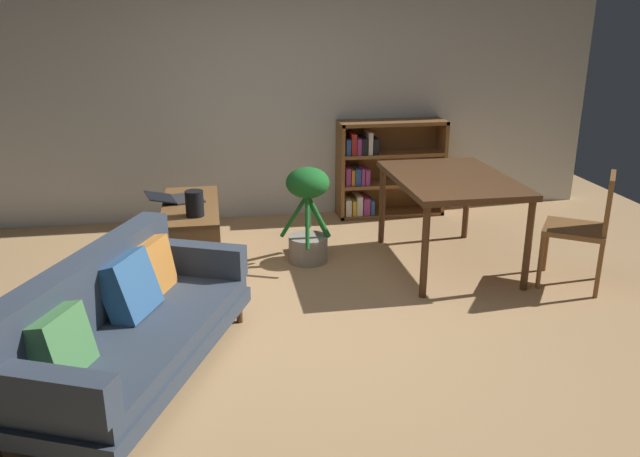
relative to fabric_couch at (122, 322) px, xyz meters
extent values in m
plane|color=tan|center=(1.24, 0.39, -0.37)|extent=(8.16, 8.16, 0.00)
cube|color=silver|center=(1.24, 3.09, 0.98)|extent=(6.80, 0.10, 2.70)
cylinder|color=#56351E|center=(0.70, 0.60, -0.30)|extent=(0.04, 0.04, 0.14)
cylinder|color=#56351E|center=(0.11, 0.85, -0.30)|extent=(0.04, 0.04, 0.14)
cube|color=#384251|center=(0.08, -0.04, -0.17)|extent=(1.41, 1.97, 0.10)
cube|color=#384251|center=(0.08, -0.04, -0.07)|extent=(1.36, 1.90, 0.10)
cube|color=#384251|center=(-0.19, 0.07, 0.18)|extent=(0.85, 1.68, 0.41)
cube|color=#384251|center=(0.41, 0.73, 0.08)|extent=(0.72, 0.41, 0.21)
cube|color=#384251|center=(-0.25, -0.82, 0.08)|extent=(0.72, 0.41, 0.21)
cube|color=#4C894C|center=(-0.23, -0.45, 0.12)|extent=(0.32, 0.38, 0.35)
cube|color=#336093|center=(0.04, 0.17, 0.14)|extent=(0.38, 0.44, 0.40)
cube|color=orange|center=(0.15, 0.47, 0.13)|extent=(0.30, 0.39, 0.37)
cube|color=brown|center=(0.37, 2.30, -0.09)|extent=(0.46, 0.04, 0.54)
cube|color=brown|center=(0.37, 1.18, -0.09)|extent=(0.46, 0.04, 0.54)
cube|color=brown|center=(0.37, 1.74, -0.12)|extent=(0.46, 1.11, 0.04)
cube|color=brown|center=(0.37, 1.74, 0.16)|extent=(0.46, 1.15, 0.04)
cube|color=brown|center=(0.37, 1.74, -0.35)|extent=(0.46, 1.11, 0.04)
cube|color=#333338|center=(0.34, 1.91, 0.18)|extent=(0.31, 0.37, 0.02)
cube|color=black|center=(0.12, 1.85, 0.22)|extent=(0.29, 0.35, 0.07)
cylinder|color=black|center=(0.41, 1.42, 0.28)|extent=(0.14, 0.14, 0.20)
cylinder|color=slate|center=(0.41, 1.42, 0.32)|extent=(0.08, 0.08, 0.01)
cylinder|color=#9E9389|center=(1.35, 1.66, -0.25)|extent=(0.34, 0.34, 0.23)
cylinder|color=#1E6B28|center=(1.44, 1.64, 0.04)|extent=(0.22, 0.09, 0.38)
cylinder|color=#1E6B28|center=(1.37, 1.79, 0.16)|extent=(0.09, 0.30, 0.62)
cylinder|color=#1E6B28|center=(1.24, 1.68, 0.05)|extent=(0.26, 0.08, 0.40)
cylinder|color=#1E6B28|center=(1.32, 1.51, 0.15)|extent=(0.08, 0.34, 0.59)
ellipsoid|color=#1E6B28|center=(1.35, 1.66, 0.34)|extent=(0.37, 0.37, 0.26)
cylinder|color=#56351E|center=(2.10, 2.01, 0.00)|extent=(0.06, 0.06, 0.73)
cylinder|color=#56351E|center=(2.10, 0.78, 0.00)|extent=(0.06, 0.06, 0.73)
cylinder|color=#56351E|center=(2.93, 2.01, 0.00)|extent=(0.06, 0.06, 0.73)
cylinder|color=#56351E|center=(2.93, 0.78, 0.00)|extent=(0.06, 0.06, 0.73)
cube|color=#56351E|center=(2.52, 1.40, 0.39)|extent=(0.93, 1.33, 0.05)
cylinder|color=brown|center=(3.05, 0.79, -0.15)|extent=(0.04, 0.04, 0.44)
cylinder|color=brown|center=(3.28, 1.11, -0.15)|extent=(0.04, 0.04, 0.44)
cylinder|color=brown|center=(3.40, 0.55, -0.15)|extent=(0.04, 0.04, 0.44)
cylinder|color=brown|center=(3.63, 0.87, -0.15)|extent=(0.04, 0.04, 0.44)
cube|color=brown|center=(3.34, 0.83, 0.09)|extent=(0.62, 0.62, 0.04)
cube|color=brown|center=(3.51, 0.71, 0.33)|extent=(0.25, 0.34, 0.44)
cube|color=brown|center=(1.87, 2.87, 0.14)|extent=(0.04, 0.33, 1.00)
cube|color=brown|center=(2.96, 2.87, 0.14)|extent=(0.04, 0.33, 1.00)
cube|color=brown|center=(2.42, 2.87, 0.62)|extent=(1.12, 0.33, 0.04)
cube|color=brown|center=(2.42, 2.87, -0.35)|extent=(1.12, 0.33, 0.04)
cube|color=brown|center=(2.42, 3.01, 0.14)|extent=(1.09, 0.04, 1.00)
cube|color=brown|center=(2.42, 2.87, -0.02)|extent=(1.09, 0.31, 0.04)
cube|color=brown|center=(2.42, 2.87, 0.30)|extent=(1.09, 0.31, 0.04)
cube|color=silver|center=(1.94, 2.85, -0.24)|extent=(0.06, 0.26, 0.17)
cube|color=gold|center=(2.00, 2.85, -0.25)|extent=(0.04, 0.27, 0.16)
cube|color=silver|center=(2.06, 2.85, -0.23)|extent=(0.06, 0.27, 0.20)
cube|color=#993884|center=(2.14, 2.85, -0.24)|extent=(0.07, 0.26, 0.18)
cube|color=#2D5199|center=(2.20, 2.84, -0.25)|extent=(0.04, 0.23, 0.15)
cube|color=#993884|center=(1.94, 2.83, 0.08)|extent=(0.05, 0.20, 0.18)
cube|color=orange|center=(1.99, 2.83, 0.07)|extent=(0.03, 0.20, 0.16)
cube|color=#2D5199|center=(2.04, 2.83, 0.08)|extent=(0.06, 0.20, 0.17)
cube|color=#993884|center=(2.09, 2.85, 0.08)|extent=(0.03, 0.25, 0.18)
cube|color=#993884|center=(2.14, 2.84, 0.08)|extent=(0.05, 0.22, 0.16)
cube|color=#2D5199|center=(1.93, 2.84, 0.39)|extent=(0.05, 0.21, 0.16)
cube|color=red|center=(1.99, 2.83, 0.42)|extent=(0.05, 0.20, 0.21)
cube|color=#993884|center=(2.04, 2.85, 0.40)|extent=(0.04, 0.25, 0.17)
cube|color=black|center=(2.10, 2.84, 0.40)|extent=(0.07, 0.25, 0.17)
cube|color=silver|center=(2.16, 2.85, 0.43)|extent=(0.05, 0.25, 0.23)
cube|color=black|center=(2.22, 2.84, 0.39)|extent=(0.05, 0.21, 0.16)
camera|label=1|loc=(0.57, -3.49, 1.72)|focal=35.95mm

